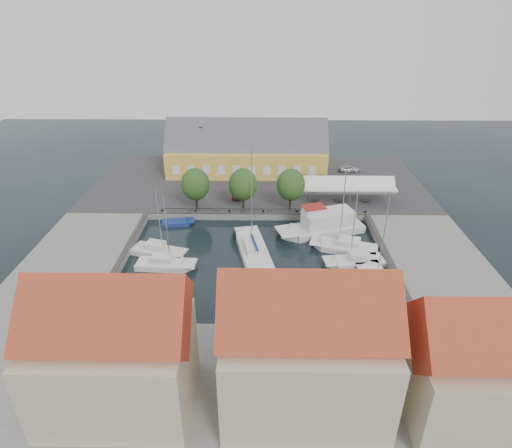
{
  "coord_description": "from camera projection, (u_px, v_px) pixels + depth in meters",
  "views": [
    {
      "loc": [
        0.77,
        -46.08,
        28.81
      ],
      "look_at": [
        0.0,
        6.0,
        1.5
      ],
      "focal_mm": 30.0,
      "sensor_mm": 36.0,
      "label": 1
    }
  ],
  "objects": [
    {
      "name": "south_bank",
      "position": [
        251.0,
        386.0,
        35.37
      ],
      "size": [
        56.0,
        14.0,
        1.0
      ],
      "primitive_type": "cube",
      "color": "slate",
      "rests_on": "ground"
    },
    {
      "name": "west_boat_c",
      "position": [
        165.0,
        265.0,
        51.87
      ],
      "size": [
        7.5,
        2.84,
        10.08
      ],
      "color": "silver",
      "rests_on": "ground"
    },
    {
      "name": "warehouse",
      "position": [
        243.0,
        152.0,
        77.29
      ],
      "size": [
        28.56,
        14.0,
        9.55
      ],
      "color": "gold",
      "rests_on": "north_quay"
    },
    {
      "name": "west_quay",
      "position": [
        76.0,
        260.0,
        52.48
      ],
      "size": [
        12.0,
        24.0,
        1.0
      ],
      "primitive_type": "cube",
      "color": "slate",
      "rests_on": "ground"
    },
    {
      "name": "car_red",
      "position": [
        238.0,
        193.0,
        67.86
      ],
      "size": [
        1.77,
        3.83,
        1.22
      ],
      "primitive_type": "imported",
      "rotation": [
        0.0,
        0.0,
        -0.13
      ],
      "color": "#561A13",
      "rests_on": "north_quay"
    },
    {
      "name": "center_sailboat",
      "position": [
        253.0,
        251.0,
        54.58
      ],
      "size": [
        5.42,
        11.35,
        14.79
      ],
      "color": "silver",
      "rests_on": "ground"
    },
    {
      "name": "north_quay",
      "position": [
        257.0,
        184.0,
        74.33
      ],
      "size": [
        56.0,
        26.0,
        1.0
      ],
      "primitive_type": "cube",
      "color": "#2D2D30",
      "rests_on": "ground"
    },
    {
      "name": "east_boat_a",
      "position": [
        345.0,
        248.0,
        55.52
      ],
      "size": [
        9.09,
        5.25,
        12.3
      ],
      "color": "silver",
      "rests_on": "ground"
    },
    {
      "name": "trawler",
      "position": [
        323.0,
        226.0,
        59.37
      ],
      "size": [
        12.76,
        7.23,
        5.0
      ],
      "color": "silver",
      "rests_on": "ground"
    },
    {
      "name": "launch_nw",
      "position": [
        178.0,
        223.0,
        62.01
      ],
      "size": [
        4.89,
        2.51,
        0.88
      ],
      "color": "navy",
      "rests_on": "ground"
    },
    {
      "name": "west_boat_b",
      "position": [
        158.0,
        252.0,
        54.58
      ],
      "size": [
        7.52,
        4.37,
        10.01
      ],
      "color": "beige",
      "rests_on": "ground"
    },
    {
      "name": "launch_sw",
      "position": [
        148.0,
        304.0,
        45.55
      ],
      "size": [
        5.27,
        3.64,
        0.98
      ],
      "color": "silver",
      "rests_on": "ground"
    },
    {
      "name": "east_boat_b",
      "position": [
        355.0,
        262.0,
        52.47
      ],
      "size": [
        7.84,
        3.55,
        10.47
      ],
      "color": "silver",
      "rests_on": "ground"
    },
    {
      "name": "ground",
      "position": [
        255.0,
        256.0,
        54.2
      ],
      "size": [
        140.0,
        140.0,
        0.0
      ],
      "primitive_type": "plane",
      "color": "black",
      "rests_on": "ground"
    },
    {
      "name": "tent_canopy",
      "position": [
        349.0,
        186.0,
        65.14
      ],
      "size": [
        14.0,
        4.0,
        2.83
      ],
      "color": "white",
      "rests_on": "north_quay"
    },
    {
      "name": "quay_edge_fittings",
      "position": [
        256.0,
        231.0,
        57.91
      ],
      "size": [
        56.0,
        24.72,
        0.4
      ],
      "color": "#383533",
      "rests_on": "north_quay"
    },
    {
      "name": "car_silver",
      "position": [
        350.0,
        169.0,
        77.75
      ],
      "size": [
        3.81,
        1.77,
        1.26
      ],
      "primitive_type": "imported",
      "rotation": [
        0.0,
        0.0,
        1.65
      ],
      "color": "#ACAEB4",
      "rests_on": "north_quay"
    },
    {
      "name": "townhouses",
      "position": [
        277.0,
        359.0,
        30.89
      ],
      "size": [
        36.3,
        8.5,
        12.0
      ],
      "color": "#B8AB8D",
      "rests_on": "south_bank"
    },
    {
      "name": "east_quay",
      "position": [
        436.0,
        263.0,
        51.91
      ],
      "size": [
        12.0,
        24.0,
        1.0
      ],
      "primitive_type": "cube",
      "color": "slate",
      "rests_on": "ground"
    },
    {
      "name": "quay_trees",
      "position": [
        243.0,
        185.0,
        62.58
      ],
      "size": [
        18.2,
        4.2,
        6.3
      ],
      "color": "black",
      "rests_on": "north_quay"
    },
    {
      "name": "east_boat_c",
      "position": [
        379.0,
        288.0,
        47.82
      ],
      "size": [
        4.01,
        9.86,
        12.11
      ],
      "color": "silver",
      "rests_on": "ground"
    }
  ]
}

